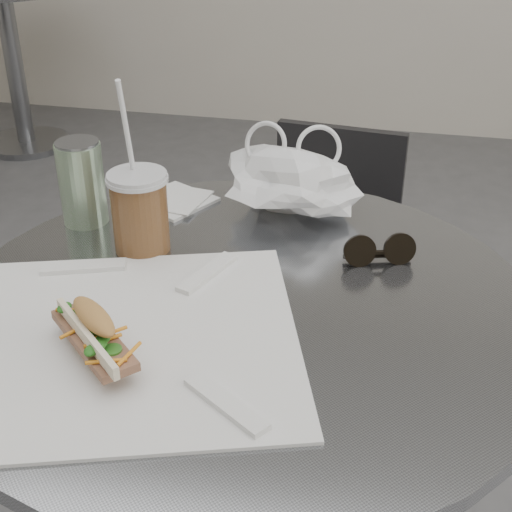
% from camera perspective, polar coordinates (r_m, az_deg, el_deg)
% --- Properties ---
extents(cafe_table, '(0.76, 0.76, 0.74)m').
position_cam_1_polar(cafe_table, '(1.09, -0.86, -15.68)').
color(cafe_table, slate).
rests_on(cafe_table, ground).
extents(bg_table, '(0.70, 0.70, 0.74)m').
position_cam_1_polar(bg_table, '(3.52, -18.97, 15.44)').
color(bg_table, slate).
rests_on(bg_table, ground).
extents(chair_far, '(0.37, 0.39, 0.71)m').
position_cam_1_polar(chair_far, '(1.67, 5.03, -3.99)').
color(chair_far, '#2A2A2C').
rests_on(chair_far, ground).
extents(sandwich_paper, '(0.50, 0.49, 0.00)m').
position_cam_1_polar(sandwich_paper, '(0.85, -10.45, -6.53)').
color(sandwich_paper, white).
rests_on(sandwich_paper, cafe_table).
extents(banh_mi, '(0.18, 0.18, 0.06)m').
position_cam_1_polar(banh_mi, '(0.81, -12.81, -6.17)').
color(banh_mi, '#B57B44').
rests_on(banh_mi, sandwich_paper).
extents(iced_coffee, '(0.09, 0.09, 0.25)m').
position_cam_1_polar(iced_coffee, '(1.01, -9.29, 3.62)').
color(iced_coffee, brown).
rests_on(iced_coffee, cafe_table).
extents(sunglasses, '(0.10, 0.05, 0.05)m').
position_cam_1_polar(sunglasses, '(1.00, 9.82, 0.34)').
color(sunglasses, black).
rests_on(sunglasses, cafe_table).
extents(plastic_bag, '(0.21, 0.17, 0.10)m').
position_cam_1_polar(plastic_bag, '(1.11, 2.67, 5.83)').
color(plastic_bag, silver).
rests_on(plastic_bag, cafe_table).
extents(napkin_stack, '(0.14, 0.14, 0.01)m').
position_cam_1_polar(napkin_stack, '(1.17, -6.54, 4.47)').
color(napkin_stack, white).
rests_on(napkin_stack, cafe_table).
extents(drink_can, '(0.07, 0.07, 0.13)m').
position_cam_1_polar(drink_can, '(1.11, -13.77, 5.73)').
color(drink_can, '#5C8E53').
rests_on(drink_can, cafe_table).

